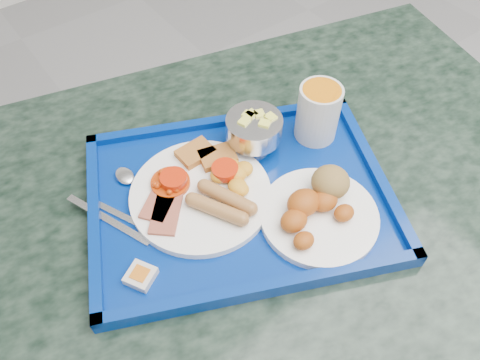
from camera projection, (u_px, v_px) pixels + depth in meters
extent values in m
cylinder|color=gray|center=(247.00, 348.00, 1.37)|extent=(0.57, 0.57, 0.03)
cylinder|color=gray|center=(248.00, 296.00, 1.09)|extent=(0.11, 0.11, 0.69)
cube|color=black|center=(251.00, 206.00, 0.81)|extent=(1.37, 1.08, 0.04)
cube|color=navy|center=(240.00, 198.00, 0.78)|extent=(0.60, 0.53, 0.02)
cube|color=navy|center=(221.00, 121.00, 0.87)|extent=(0.45, 0.22, 0.01)
cube|color=navy|center=(266.00, 286.00, 0.67)|extent=(0.45, 0.22, 0.01)
cube|color=navy|center=(374.00, 169.00, 0.80)|extent=(0.16, 0.33, 0.01)
cube|color=navy|center=(94.00, 218.00, 0.74)|extent=(0.16, 0.33, 0.01)
cylinder|color=white|center=(201.00, 195.00, 0.77)|extent=(0.23, 0.23, 0.01)
cube|color=#AC5745|center=(160.00, 201.00, 0.75)|extent=(0.09, 0.08, 0.01)
cube|color=#AC5745|center=(166.00, 213.00, 0.73)|extent=(0.08, 0.09, 0.01)
cylinder|color=#C93D08|center=(170.00, 183.00, 0.77)|extent=(0.07, 0.07, 0.01)
sphere|color=#C93D08|center=(161.00, 172.00, 0.78)|extent=(0.01, 0.01, 0.01)
sphere|color=#C93D08|center=(169.00, 192.00, 0.75)|extent=(0.01, 0.01, 0.01)
sphere|color=#C93D08|center=(169.00, 173.00, 0.78)|extent=(0.01, 0.01, 0.01)
sphere|color=#C93D08|center=(176.00, 190.00, 0.75)|extent=(0.01, 0.01, 0.01)
sphere|color=#C93D08|center=(170.00, 174.00, 0.77)|extent=(0.01, 0.01, 0.01)
sphere|color=#C93D08|center=(157.00, 186.00, 0.76)|extent=(0.01, 0.01, 0.01)
sphere|color=#C93D08|center=(159.00, 184.00, 0.76)|extent=(0.01, 0.01, 0.01)
sphere|color=#C93D08|center=(155.00, 184.00, 0.76)|extent=(0.01, 0.01, 0.01)
sphere|color=#C93D08|center=(174.00, 186.00, 0.76)|extent=(0.01, 0.01, 0.01)
sphere|color=#C93D08|center=(161.00, 184.00, 0.76)|extent=(0.01, 0.01, 0.01)
sphere|color=#C93D08|center=(165.00, 176.00, 0.77)|extent=(0.01, 0.01, 0.01)
sphere|color=#C93D08|center=(164.00, 179.00, 0.77)|extent=(0.01, 0.01, 0.01)
cube|color=#B36C2C|center=(195.00, 153.00, 0.81)|extent=(0.06, 0.05, 0.01)
cube|color=#B36C2C|center=(218.00, 157.00, 0.80)|extent=(0.07, 0.06, 0.01)
cylinder|color=brown|center=(217.00, 209.00, 0.73)|extent=(0.06, 0.09, 0.02)
cylinder|color=brown|center=(227.00, 197.00, 0.74)|extent=(0.06, 0.09, 0.02)
ellipsoid|color=gold|center=(244.00, 169.00, 0.78)|extent=(0.03, 0.03, 0.02)
ellipsoid|color=gold|center=(220.00, 177.00, 0.78)|extent=(0.02, 0.02, 0.01)
ellipsoid|color=gold|center=(219.00, 175.00, 0.77)|extent=(0.03, 0.03, 0.02)
ellipsoid|color=gold|center=(241.00, 189.00, 0.76)|extent=(0.03, 0.03, 0.02)
ellipsoid|color=gold|center=(239.00, 191.00, 0.75)|extent=(0.02, 0.02, 0.01)
ellipsoid|color=gold|center=(238.00, 173.00, 0.77)|extent=(0.03, 0.03, 0.02)
ellipsoid|color=gold|center=(237.00, 186.00, 0.76)|extent=(0.03, 0.03, 0.02)
ellipsoid|color=gold|center=(225.00, 172.00, 0.78)|extent=(0.02, 0.02, 0.01)
ellipsoid|color=gold|center=(232.00, 165.00, 0.79)|extent=(0.03, 0.03, 0.02)
cylinder|color=#A91804|center=(174.00, 179.00, 0.76)|extent=(0.04, 0.04, 0.01)
cylinder|color=#A91804|center=(225.00, 170.00, 0.77)|extent=(0.04, 0.04, 0.01)
cylinder|color=white|center=(319.00, 216.00, 0.74)|extent=(0.19, 0.19, 0.01)
ellipsoid|color=#AA4E14|center=(344.00, 213.00, 0.72)|extent=(0.03, 0.03, 0.02)
ellipsoid|color=#AA4E14|center=(325.00, 200.00, 0.73)|extent=(0.04, 0.04, 0.03)
ellipsoid|color=#AA4E14|center=(303.00, 203.00, 0.73)|extent=(0.06, 0.05, 0.04)
ellipsoid|color=#AA4E14|center=(294.00, 221.00, 0.71)|extent=(0.04, 0.04, 0.03)
ellipsoid|color=#AA4E14|center=(304.00, 241.00, 0.69)|extent=(0.03, 0.03, 0.02)
ellipsoid|color=olive|center=(331.00, 182.00, 0.75)|extent=(0.06, 0.06, 0.05)
cylinder|color=silver|center=(254.00, 145.00, 0.84)|extent=(0.06, 0.06, 0.01)
cylinder|color=silver|center=(254.00, 140.00, 0.83)|extent=(0.02, 0.02, 0.02)
cylinder|color=silver|center=(254.00, 128.00, 0.81)|extent=(0.10, 0.10, 0.04)
cube|color=#F9FE60|center=(265.00, 125.00, 0.79)|extent=(0.02, 0.02, 0.01)
cube|color=#F9FE60|center=(259.00, 116.00, 0.80)|extent=(0.02, 0.02, 0.01)
cube|color=#F9FE60|center=(248.00, 117.00, 0.80)|extent=(0.02, 0.02, 0.01)
cube|color=#F9FE60|center=(244.00, 124.00, 0.79)|extent=(0.02, 0.02, 0.01)
cube|color=#F9FE60|center=(252.00, 116.00, 0.80)|extent=(0.02, 0.02, 0.01)
cube|color=#F9FE60|center=(270.00, 119.00, 0.80)|extent=(0.02, 0.02, 0.01)
cylinder|color=silver|center=(318.00, 113.00, 0.82)|extent=(0.08, 0.08, 0.11)
cylinder|color=orange|center=(322.00, 92.00, 0.79)|extent=(0.07, 0.07, 0.01)
cube|color=silver|center=(128.00, 219.00, 0.74)|extent=(0.07, 0.13, 0.00)
ellipsoid|color=silver|center=(125.00, 176.00, 0.79)|extent=(0.05, 0.05, 0.01)
cube|color=silver|center=(108.00, 220.00, 0.74)|extent=(0.07, 0.16, 0.00)
cube|color=silver|center=(141.00, 276.00, 0.68)|extent=(0.05, 0.05, 0.01)
cube|color=orange|center=(140.00, 273.00, 0.67)|extent=(0.03, 0.03, 0.00)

